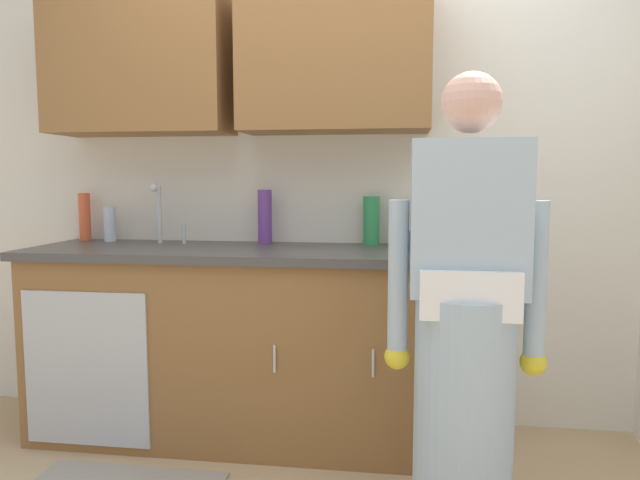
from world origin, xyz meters
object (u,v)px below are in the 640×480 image
Objects in this scene: bottle_cleaner_spray at (371,221)px; bottle_water_tall at (402,223)px; sink at (156,249)px; bottle_soap at (110,224)px; bottle_water_short at (265,217)px; bottle_dish_liquid at (85,217)px; person_at_sink at (465,349)px; cup_by_sink at (408,241)px.

bottle_cleaner_spray reaches higher than bottle_water_tall.
sink reaches higher than bottle_soap.
bottle_water_short is 1.08× the size of bottle_dish_liquid.
person_at_sink is at bearing -27.77° from bottle_soap.
bottle_cleaner_spray is at bearing 111.35° from person_at_sink.
person_at_sink is 6.29× the size of bottle_dish_liquid.
bottle_dish_liquid is at bearing 156.39° from sink.
sink reaches higher than bottle_water_tall.
cup_by_sink is at bearing -55.14° from bottle_cleaner_spray.
sink is at bearing -23.61° from bottle_dish_liquid.
bottle_dish_liquid is 1.71m from bottle_water_tall.
bottle_dish_liquid is 1.55m from bottle_cleaner_spray.
bottle_cleaner_spray is 0.33m from cup_by_sink.
bottle_water_tall is (1.71, -0.02, -0.02)m from bottle_dish_liquid.
cup_by_sink is (0.03, -0.24, -0.07)m from bottle_water_tall.
bottle_cleaner_spray is (1.40, 0.02, 0.03)m from bottle_soap.
bottle_cleaner_spray is at bearing 0.97° from bottle_soap.
bottle_dish_liquid is (-0.50, 0.22, 0.14)m from sink.
person_at_sink is at bearing -27.28° from sink.
bottle_soap is at bearing 171.37° from cup_by_sink.
bottle_water_short is 1.01m from bottle_dish_liquid.
sink is at bearing 177.98° from cup_by_sink.
bottle_water_tall is at bearing -0.58° from bottle_dish_liquid.
bottle_cleaner_spray is at bearing 0.07° from bottle_dish_liquid.
bottle_dish_liquid reaches higher than cup_by_sink.
bottle_water_tall is 0.25m from cup_by_sink.
person_at_sink is 7.17× the size of bottle_water_tall.
bottle_soap is 1.60m from cup_by_sink.
cup_by_sink is at bearing -2.02° from sink.
bottle_dish_liquid is 2.69× the size of cup_by_sink.
sink is 1.24m from cup_by_sink.
bottle_cleaner_spray is 0.16m from bottle_water_tall.
bottle_dish_liquid reaches higher than bottle_soap.
cup_by_sink is (0.18, -0.26, -0.07)m from bottle_cleaner_spray.
bottle_water_short is 1.49× the size of bottle_soap.
bottle_water_tall is (0.16, -0.02, -0.01)m from bottle_cleaner_spray.
bottle_cleaner_spray is at bearing 173.00° from bottle_water_tall.
bottle_water_tall is at bearing -7.00° from bottle_cleaner_spray.
cup_by_sink is (1.24, -0.04, 0.06)m from sink.
bottle_cleaner_spray reaches higher than bottle_soap.
bottle_dish_liquid is at bearing 172.06° from bottle_soap.
sink is 0.41m from bottle_soap.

